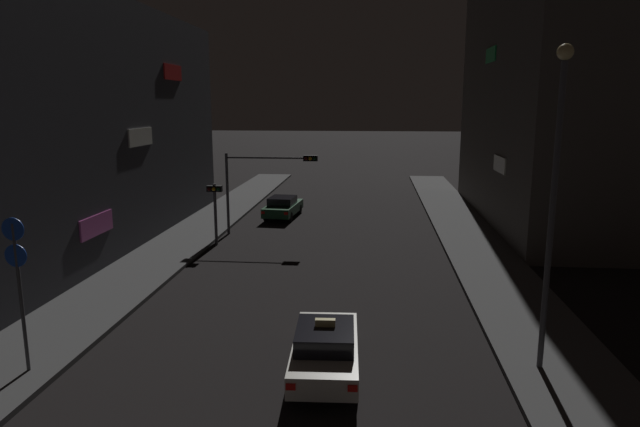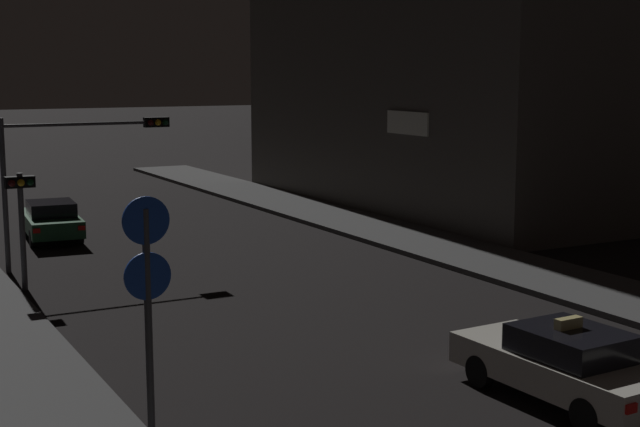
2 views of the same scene
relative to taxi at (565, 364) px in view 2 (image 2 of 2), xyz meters
The scene contains 6 objects.
sidewalk_right 17.85m from the taxi, 67.91° to the left, with size 3.44×53.02×0.17m, color #4C4C4C.
taxi is the anchor object (origin of this frame).
far_car 21.96m from the taxi, 102.33° to the left, with size 2.18×4.59×1.42m.
traffic_light_overhead 17.36m from the taxi, 106.61° to the left, with size 5.30×0.42×4.71m.
traffic_light_left_kerb 15.65m from the taxi, 117.09° to the left, with size 0.80×0.42×3.31m.
sign_pole_left 8.53m from the taxi, behind, with size 0.63×0.10×4.34m.
Camera 2 is at (-10.57, -4.18, 6.08)m, focal length 51.36 mm.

